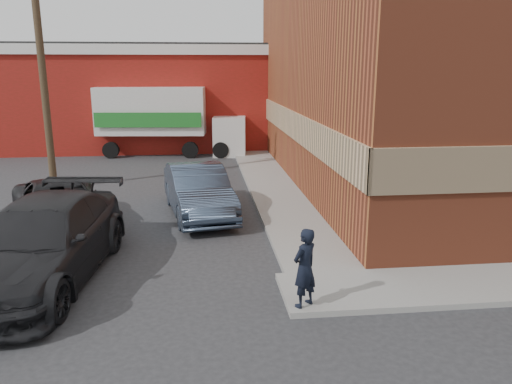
{
  "coord_description": "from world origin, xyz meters",
  "views": [
    {
      "loc": [
        -2.03,
        -9.84,
        4.43
      ],
      "look_at": [
        -0.73,
        1.72,
        1.5
      ],
      "focal_mm": 35.0,
      "sensor_mm": 36.0,
      "label": 1
    }
  ],
  "objects_px": {
    "utility_pole": "(41,57)",
    "suv_b": "(42,242)",
    "warehouse": "(130,95)",
    "box_truck": "(166,116)",
    "suv_a": "(60,207)",
    "man": "(305,268)",
    "brick_building": "(472,60)",
    "sedan": "(198,191)"
  },
  "relations": [
    {
      "from": "utility_pole",
      "to": "suv_b",
      "type": "bearing_deg",
      "value": -76.13
    },
    {
      "from": "warehouse",
      "to": "box_truck",
      "type": "height_order",
      "value": "warehouse"
    },
    {
      "from": "suv_a",
      "to": "box_truck",
      "type": "xyz_separation_m",
      "value": [
        2.16,
        12.07,
        1.3
      ]
    },
    {
      "from": "utility_pole",
      "to": "box_truck",
      "type": "distance_m",
      "value": 8.36
    },
    {
      "from": "man",
      "to": "suv_a",
      "type": "xyz_separation_m",
      "value": [
        -5.7,
        5.38,
        -0.19
      ]
    },
    {
      "from": "suv_a",
      "to": "warehouse",
      "type": "bearing_deg",
      "value": 69.2
    },
    {
      "from": "man",
      "to": "brick_building",
      "type": "bearing_deg",
      "value": -166.45
    },
    {
      "from": "sedan",
      "to": "brick_building",
      "type": "bearing_deg",
      "value": 11.03
    },
    {
      "from": "sedan",
      "to": "box_truck",
      "type": "relative_size",
      "value": 0.65
    },
    {
      "from": "suv_b",
      "to": "box_truck",
      "type": "xyz_separation_m",
      "value": [
        1.67,
        15.43,
        1.14
      ]
    },
    {
      "from": "sedan",
      "to": "suv_b",
      "type": "distance_m",
      "value": 5.54
    },
    {
      "from": "man",
      "to": "box_truck",
      "type": "bearing_deg",
      "value": -115.44
    },
    {
      "from": "sedan",
      "to": "box_truck",
      "type": "xyz_separation_m",
      "value": [
        -1.61,
        10.96,
        1.22
      ]
    },
    {
      "from": "brick_building",
      "to": "man",
      "type": "bearing_deg",
      "value": -129.57
    },
    {
      "from": "brick_building",
      "to": "suv_a",
      "type": "xyz_separation_m",
      "value": [
        -14.39,
        -5.14,
        -4.0
      ]
    },
    {
      "from": "brick_building",
      "to": "suv_b",
      "type": "bearing_deg",
      "value": -148.56
    },
    {
      "from": "brick_building",
      "to": "suv_a",
      "type": "height_order",
      "value": "brick_building"
    },
    {
      "from": "brick_building",
      "to": "warehouse",
      "type": "xyz_separation_m",
      "value": [
        -14.5,
        11.0,
        -1.87
      ]
    },
    {
      "from": "suv_a",
      "to": "sedan",
      "type": "bearing_deg",
      "value": -4.7
    },
    {
      "from": "warehouse",
      "to": "box_truck",
      "type": "bearing_deg",
      "value": -60.87
    },
    {
      "from": "suv_a",
      "to": "suv_b",
      "type": "height_order",
      "value": "suv_b"
    },
    {
      "from": "utility_pole",
      "to": "sedan",
      "type": "bearing_deg",
      "value": -36.88
    },
    {
      "from": "suv_a",
      "to": "box_truck",
      "type": "height_order",
      "value": "box_truck"
    },
    {
      "from": "warehouse",
      "to": "suv_b",
      "type": "height_order",
      "value": "warehouse"
    },
    {
      "from": "suv_a",
      "to": "suv_b",
      "type": "distance_m",
      "value": 3.39
    },
    {
      "from": "warehouse",
      "to": "suv_a",
      "type": "xyz_separation_m",
      "value": [
        0.1,
        -16.15,
        -2.13
      ]
    },
    {
      "from": "warehouse",
      "to": "sedan",
      "type": "relative_size",
      "value": 3.52
    },
    {
      "from": "man",
      "to": "suv_b",
      "type": "relative_size",
      "value": 0.26
    },
    {
      "from": "brick_building",
      "to": "utility_pole",
      "type": "height_order",
      "value": "brick_building"
    },
    {
      "from": "sedan",
      "to": "suv_b",
      "type": "relative_size",
      "value": 0.8
    },
    {
      "from": "brick_building",
      "to": "sedan",
      "type": "relative_size",
      "value": 3.94
    },
    {
      "from": "brick_building",
      "to": "box_truck",
      "type": "relative_size",
      "value": 2.55
    },
    {
      "from": "brick_building",
      "to": "box_truck",
      "type": "height_order",
      "value": "brick_building"
    },
    {
      "from": "brick_building",
      "to": "warehouse",
      "type": "distance_m",
      "value": 18.3
    },
    {
      "from": "warehouse",
      "to": "utility_pole",
      "type": "height_order",
      "value": "utility_pole"
    },
    {
      "from": "brick_building",
      "to": "sedan",
      "type": "distance_m",
      "value": 12.02
    },
    {
      "from": "utility_pole",
      "to": "man",
      "type": "bearing_deg",
      "value": -55.26
    },
    {
      "from": "brick_building",
      "to": "warehouse",
      "type": "relative_size",
      "value": 1.12
    },
    {
      "from": "brick_building",
      "to": "utility_pole",
      "type": "bearing_deg",
      "value": 179.98
    },
    {
      "from": "utility_pole",
      "to": "man",
      "type": "distance_m",
      "value": 13.38
    },
    {
      "from": "man",
      "to": "suv_a",
      "type": "bearing_deg",
      "value": -80.24
    },
    {
      "from": "box_truck",
      "to": "man",
      "type": "bearing_deg",
      "value": -72.66
    }
  ]
}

